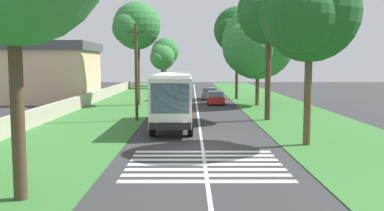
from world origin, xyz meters
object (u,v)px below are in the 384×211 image
trailing_car_0 (215,98)px  roadside_building (50,72)px  roadside_tree_left_0 (164,52)px  roadside_tree_left_3 (162,58)px  coach_bus (174,96)px  roadside_tree_right_3 (236,31)px  roadside_tree_right_0 (256,45)px  trailing_car_2 (181,90)px  roadside_tree_right_2 (307,15)px  roadside_tree_left_1 (136,27)px  trailing_car_1 (209,94)px  roadside_tree_right_1 (267,14)px  utility_pole (136,71)px  trailing_minibus_0 (185,81)px

trailing_car_0 → roadside_building: roadside_building is taller
roadside_tree_left_0 → roadside_tree_left_3: bearing=-179.7°
coach_bus → roadside_tree_left_3: bearing=4.9°
roadside_tree_right_3 → roadside_tree_right_0: bearing=-171.7°
trailing_car_2 → roadside_tree_left_0: roadside_tree_left_0 is taller
roadside_tree_left_3 → roadside_tree_right_2: size_ratio=0.79×
roadside_tree_left_1 → roadside_tree_left_3: 31.01m
trailing_car_1 → roadside_tree_right_1: 21.63m
roadside_tree_right_1 → trailing_car_2: bearing=15.3°
trailing_car_0 → trailing_car_2: 13.82m
utility_pole → coach_bus: bearing=-135.3°
trailing_minibus_0 → roadside_tree_right_2: roadside_tree_right_2 is taller
trailing_car_1 → roadside_tree_right_1: (-19.97, -3.56, 7.51)m
trailing_car_0 → utility_pole: utility_pole is taller
roadside_tree_right_0 → roadside_building: size_ratio=1.00×
trailing_car_1 → roadside_tree_left_0: size_ratio=0.45×
trailing_car_1 → utility_pole: utility_pole is taller
roadside_tree_left_0 → roadside_tree_right_2: roadside_tree_right_2 is taller
trailing_car_1 → utility_pole: size_ratio=0.58×
coach_bus → roadside_tree_left_3: size_ratio=1.45×
roadside_building → roadside_tree_right_1: bearing=-125.9°
trailing_car_0 → trailing_car_1: (6.68, 0.42, 0.00)m
roadside_tree_left_0 → roadside_tree_right_2: bearing=-169.5°
roadside_tree_left_0 → roadside_building: 36.54m
roadside_building → trailing_car_1: bearing=-78.0°
trailing_car_0 → roadside_tree_right_3: size_ratio=0.38×
roadside_tree_left_3 → roadside_tree_right_1: (-42.83, -11.02, 2.79)m
coach_bus → trailing_minibus_0: coach_bus is taller
roadside_tree_right_3 → roadside_building: size_ratio=1.10×
roadside_tree_left_0 → roadside_tree_right_1: 51.90m
roadside_tree_right_1 → roadside_tree_left_1: bearing=44.2°
roadside_tree_right_0 → roadside_tree_left_1: bearing=87.8°
roadside_tree_right_1 → utility_pole: (-0.40, 10.02, -4.31)m
trailing_minibus_0 → roadside_tree_right_1: 38.45m
trailing_car_0 → trailing_car_2: size_ratio=1.00×
roadside_tree_left_1 → utility_pole: bearing=-172.5°
roadside_tree_right_1 → roadside_tree_right_2: 10.38m
roadside_tree_left_0 → roadside_tree_left_1: roadside_tree_left_1 is taller
roadside_tree_right_0 → roadside_tree_right_2: bearing=178.3°
roadside_tree_right_0 → roadside_tree_left_3: bearing=20.8°
trailing_car_0 → roadside_tree_right_3: (6.42, -2.84, 7.69)m
roadside_tree_right_1 → roadside_tree_right_0: bearing=-4.5°
trailing_car_2 → roadside_tree_left_0: 25.22m
roadside_tree_right_3 → utility_pole: size_ratio=1.54×
roadside_tree_right_1 → roadside_tree_left_0: bearing=12.3°
roadside_building → roadside_tree_left_0: bearing=-17.7°
roadside_tree_left_1 → roadside_building: (4.06, 10.48, -4.72)m
trailing_car_0 → utility_pole: 15.64m
roadside_tree_left_3 → utility_pole: bearing=-178.7°
roadside_tree_left_3 → roadside_tree_right_2: roadside_tree_right_2 is taller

